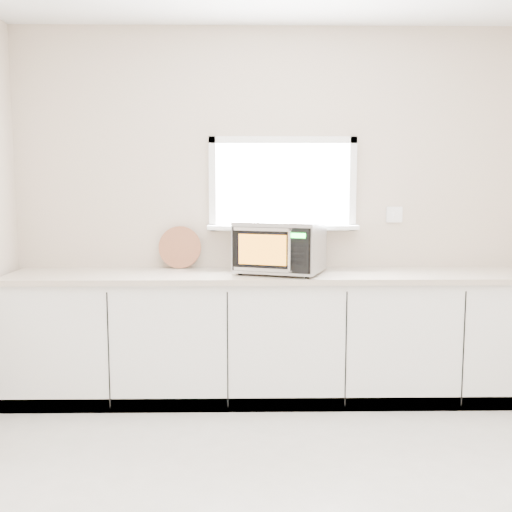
{
  "coord_description": "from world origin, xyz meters",
  "views": [
    {
      "loc": [
        -0.27,
        -2.53,
        1.55
      ],
      "look_at": [
        -0.21,
        1.55,
        1.06
      ],
      "focal_mm": 42.0,
      "sensor_mm": 36.0,
      "label": 1
    }
  ],
  "objects": [
    {
      "name": "back_wall",
      "position": [
        0.0,
        2.0,
        1.36
      ],
      "size": [
        4.0,
        0.17,
        2.7
      ],
      "color": "#C2AE9A",
      "rests_on": "ground"
    },
    {
      "name": "cabinets",
      "position": [
        0.0,
        1.7,
        0.44
      ],
      "size": [
        3.92,
        0.6,
        0.88
      ],
      "primitive_type": "cube",
      "color": "white",
      "rests_on": "ground"
    },
    {
      "name": "countertop",
      "position": [
        0.0,
        1.69,
        0.9
      ],
      "size": [
        3.92,
        0.64,
        0.04
      ],
      "primitive_type": "cube",
      "color": "beige",
      "rests_on": "cabinets"
    },
    {
      "name": "microwave",
      "position": [
        -0.03,
        1.67,
        1.11
      ],
      "size": [
        0.69,
        0.61,
        0.37
      ],
      "rotation": [
        0.0,
        0.0,
        -0.35
      ],
      "color": "black",
      "rests_on": "countertop"
    },
    {
      "name": "knife_block",
      "position": [
        -0.12,
        1.68,
        1.05
      ],
      "size": [
        0.12,
        0.22,
        0.31
      ],
      "rotation": [
        0.0,
        0.0,
        0.09
      ],
      "color": "#442B18",
      "rests_on": "countertop"
    },
    {
      "name": "cutting_board",
      "position": [
        -0.77,
        1.94,
        1.08
      ],
      "size": [
        0.32,
        0.08,
        0.32
      ],
      "primitive_type": "cylinder",
      "rotation": [
        1.4,
        0.0,
        0.0
      ],
      "color": "brown",
      "rests_on": "countertop"
    },
    {
      "name": "coffee_grinder",
      "position": [
        0.13,
        1.7,
        1.02
      ],
      "size": [
        0.14,
        0.14,
        0.19
      ],
      "rotation": [
        0.0,
        0.0,
        0.35
      ],
      "color": "#ACAFB3",
      "rests_on": "countertop"
    }
  ]
}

